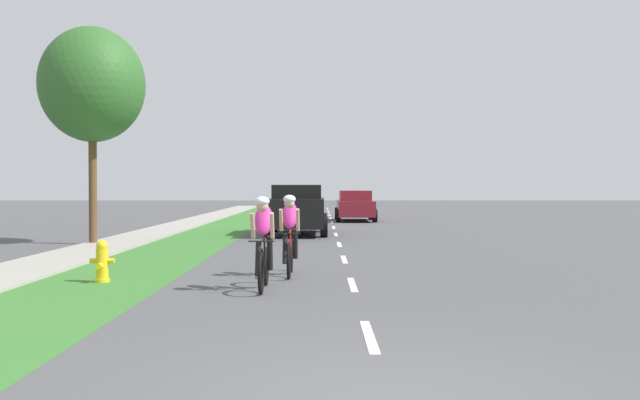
# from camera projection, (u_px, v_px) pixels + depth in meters

# --- Properties ---
(ground_plane) EXTENTS (120.00, 120.00, 0.00)m
(ground_plane) POSITION_uv_depth(u_px,v_px,m) (334.00, 234.00, 25.77)
(ground_plane) COLOR #4C4C4F
(grass_verge) EXTENTS (2.50, 70.00, 0.01)m
(grass_verge) POSITION_uv_depth(u_px,v_px,m) (210.00, 234.00, 25.75)
(grass_verge) COLOR #38722D
(grass_verge) RESTS_ON ground_plane
(sidewalk_concrete) EXTENTS (1.85, 70.00, 0.10)m
(sidewalk_concrete) POSITION_uv_depth(u_px,v_px,m) (150.00, 234.00, 25.75)
(sidewalk_concrete) COLOR #9E998E
(sidewalk_concrete) RESTS_ON ground_plane
(lane_markings_center) EXTENTS (0.12, 53.49, 0.01)m
(lane_markings_center) POSITION_uv_depth(u_px,v_px,m) (332.00, 227.00, 29.76)
(lane_markings_center) COLOR white
(lane_markings_center) RESTS_ON ground_plane
(fire_hydrant_yellow) EXTENTS (0.44, 0.38, 0.76)m
(fire_hydrant_yellow) POSITION_uv_depth(u_px,v_px,m) (100.00, 262.00, 12.83)
(fire_hydrant_yellow) COLOR yellow
(fire_hydrant_yellow) RESTS_ON ground_plane
(cyclist_lead) EXTENTS (0.42, 1.72, 1.58)m
(cyclist_lead) POSITION_uv_depth(u_px,v_px,m) (262.00, 242.00, 11.85)
(cyclist_lead) COLOR black
(cyclist_lead) RESTS_ON ground_plane
(cyclist_trailing) EXTENTS (0.42, 1.72, 1.58)m
(cyclist_trailing) POSITION_uv_depth(u_px,v_px,m) (288.00, 234.00, 13.74)
(cyclist_trailing) COLOR black
(cyclist_trailing) RESTS_ON ground_plane
(suv_black) EXTENTS (2.15, 4.70, 1.79)m
(suv_black) POSITION_uv_depth(u_px,v_px,m) (296.00, 208.00, 25.56)
(suv_black) COLOR black
(suv_black) RESTS_ON ground_plane
(sedan_maroon) EXTENTS (1.98, 4.30, 1.52)m
(sedan_maroon) POSITION_uv_depth(u_px,v_px,m) (353.00, 206.00, 35.45)
(sedan_maroon) COLOR maroon
(sedan_maroon) RESTS_ON ground_plane
(street_tree_near) EXTENTS (3.12, 3.12, 6.50)m
(street_tree_near) POSITION_uv_depth(u_px,v_px,m) (90.00, 85.00, 21.11)
(street_tree_near) COLOR brown
(street_tree_near) RESTS_ON ground_plane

